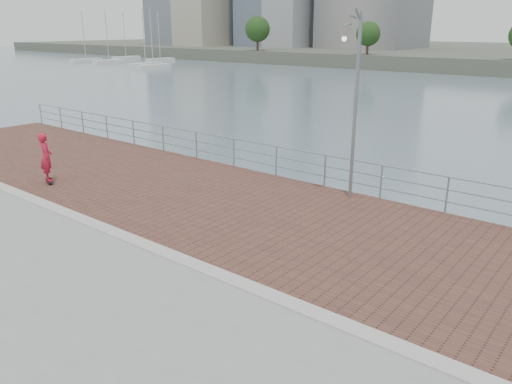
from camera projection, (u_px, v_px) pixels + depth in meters
The scene contains 8 objects.
water at pixel (203, 344), 11.89m from camera, with size 400.00×400.00×0.00m, color slate.
brick_lane at pixel (292, 222), 13.91m from camera, with size 40.00×6.80×0.02m, color brown.
curb at pixel (200, 267), 11.25m from camera, with size 40.00×0.40×0.06m, color #B7B5AD.
guardrail at pixel (352, 172), 16.21m from camera, with size 39.06×0.06×1.13m.
street_lamp at pixel (351, 75), 14.42m from camera, with size 0.40×1.15×5.44m.
skateboard at pixel (49, 181), 17.36m from camera, with size 0.74×0.45×0.08m.
skateboarder at pixel (46, 157), 17.09m from camera, with size 0.61×0.40×1.67m, color red.
marina at pixel (129, 61), 103.83m from camera, with size 27.11×19.97×10.55m.
Camera 1 is at (7.34, -7.11, 5.18)m, focal length 35.00 mm.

